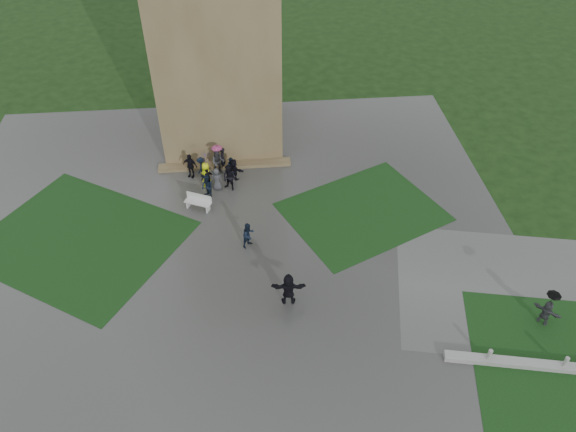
{
  "coord_description": "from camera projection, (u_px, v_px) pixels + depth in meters",
  "views": [
    {
      "loc": [
        1.49,
        -20.91,
        22.6
      ],
      "look_at": [
        3.71,
        3.67,
        1.2
      ],
      "focal_mm": 35.0,
      "sensor_mm": 36.0,
      "label": 1
    }
  ],
  "objects": [
    {
      "name": "lawn_inset_right",
      "position": [
        363.0,
        212.0,
        34.76
      ],
      "size": [
        11.12,
        10.15,
        0.01
      ],
      "primitive_type": "cube",
      "rotation": [
        0.0,
        0.0,
        0.44
      ],
      "color": "black",
      "rests_on": "plaza"
    },
    {
      "name": "pedestrian_near",
      "position": [
        288.0,
        289.0,
        28.68
      ],
      "size": [
        1.84,
        0.79,
        1.94
      ],
      "primitive_type": "imported",
      "rotation": [
        0.0,
        0.0,
        3.06
      ],
      "color": "black",
      "rests_on": "plaza"
    },
    {
      "name": "ground",
      "position": [
        226.0,
        281.0,
        30.44
      ],
      "size": [
        120.0,
        120.0,
        0.0
      ],
      "primitive_type": "plane",
      "color": "black"
    },
    {
      "name": "plaza",
      "position": [
        226.0,
        255.0,
        31.94
      ],
      "size": [
        34.0,
        34.0,
        0.02
      ],
      "primitive_type": "cube",
      "color": "#373735",
      "rests_on": "ground"
    },
    {
      "name": "pedestrian_path",
      "position": [
        547.0,
        310.0,
        27.64
      ],
      "size": [
        1.31,
        1.37,
        2.24
      ],
      "color": "#3D3D42",
      "rests_on": "path"
    },
    {
      "name": "tower",
      "position": [
        214.0,
        12.0,
        35.83
      ],
      "size": [
        8.0,
        8.0,
        18.0
      ],
      "primitive_type": "cube",
      "color": "brown",
      "rests_on": "ground"
    },
    {
      "name": "bench",
      "position": [
        198.0,
        202.0,
        34.73
      ],
      "size": [
        1.75,
        1.18,
        0.98
      ],
      "rotation": [
        0.0,
        0.0,
        -0.43
      ],
      "color": "silver",
      "rests_on": "plaza"
    },
    {
      "name": "tower_plinth",
      "position": [
        225.0,
        165.0,
        38.33
      ],
      "size": [
        9.0,
        0.8,
        0.22
      ],
      "primitive_type": "cube",
      "color": "brown",
      "rests_on": "plaza"
    },
    {
      "name": "visitor_cluster",
      "position": [
        213.0,
        169.0,
        36.41
      ],
      "size": [
        4.15,
        3.92,
        2.63
      ],
      "color": "black",
      "rests_on": "plaza"
    },
    {
      "name": "pedestrian_mid",
      "position": [
        249.0,
        235.0,
        31.99
      ],
      "size": [
        0.88,
        0.87,
        1.62
      ],
      "primitive_type": "imported",
      "rotation": [
        0.0,
        0.0,
        0.76
      ],
      "color": "black",
      "rests_on": "plaza"
    },
    {
      "name": "lawn_inset_left",
      "position": [
        80.0,
        240.0,
        32.85
      ],
      "size": [
        14.1,
        13.46,
        0.01
      ],
      "primitive_type": "cube",
      "rotation": [
        0.0,
        0.0,
        -0.56
      ],
      "color": "black",
      "rests_on": "plaza"
    }
  ]
}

